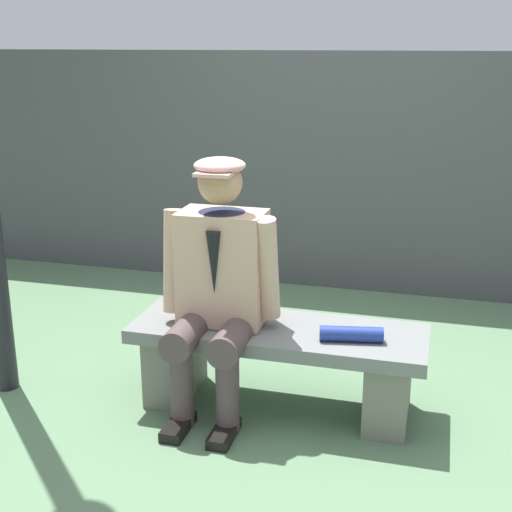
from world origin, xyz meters
TOP-DOWN VIEW (x-y plane):
  - ground_plane at (0.00, 0.00)m, footprint 30.00×30.00m
  - bench at (0.00, 0.00)m, footprint 1.42×0.48m
  - seated_man at (0.28, 0.07)m, footprint 0.58×0.60m
  - rolled_magazine at (-0.36, 0.07)m, footprint 0.30×0.12m
  - stadium_wall at (0.00, -1.93)m, footprint 12.00×0.24m

SIDE VIEW (x-z plane):
  - ground_plane at x=0.00m, z-range 0.00..0.00m
  - bench at x=0.00m, z-range 0.06..0.48m
  - rolled_magazine at x=-0.36m, z-range 0.42..0.49m
  - seated_man at x=0.28m, z-range 0.04..1.28m
  - stadium_wall at x=0.00m, z-range 0.00..1.68m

